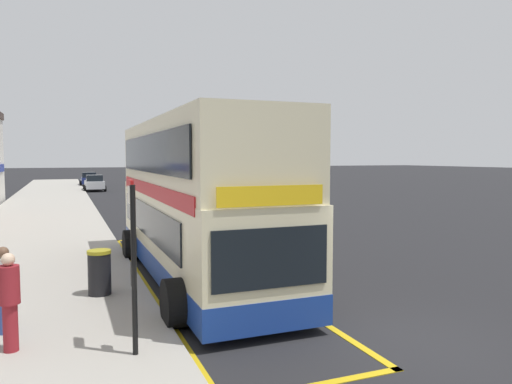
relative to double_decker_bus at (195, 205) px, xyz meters
name	(u,v)px	position (x,y,z in m)	size (l,w,h in m)	color
ground_plane	(144,200)	(2.46, 25.65, -2.07)	(260.00, 260.00, 0.00)	black
pavement_near	(48,202)	(-4.54, 25.65, -2.00)	(6.00, 76.00, 0.14)	#A39E93
double_decker_bus	(195,205)	(0.00, 0.00, 0.00)	(3.29, 10.91, 4.40)	beige
bus_bay_markings	(196,277)	(0.00, -0.10, -2.06)	(3.09, 14.20, 0.01)	gold
bus_stop_sign	(133,254)	(-2.38, -5.21, -0.25)	(0.09, 0.51, 2.89)	black
parked_car_silver_behind	(94,183)	(-0.60, 37.89, -1.27)	(2.09, 4.20, 1.62)	#B2B5BA
parked_car_navy_distant	(160,183)	(5.52, 35.28, -1.27)	(2.09, 4.20, 1.62)	navy
parked_car_navy_across	(89,179)	(-0.69, 47.35, -1.27)	(2.09, 4.20, 1.62)	navy
pedestrian_waiting_near_sign	(4,287)	(-4.49, -3.42, -1.05)	(0.34, 0.34, 1.62)	#33478C
pedestrian_further_back	(9,298)	(-4.31, -4.37, -1.02)	(0.34, 0.34, 1.67)	maroon
litter_bin	(99,272)	(-2.68, -1.39, -1.39)	(0.56, 0.56, 1.06)	black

